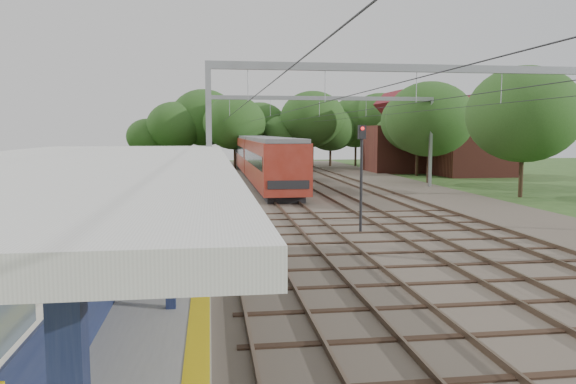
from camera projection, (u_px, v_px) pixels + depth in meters
ballast_bed at (345, 196)px, 37.80m from camera, size 18.00×90.00×0.10m
platform at (141, 247)px, 20.45m from camera, size 5.00×52.00×0.35m
yellow_stripe at (204, 240)px, 20.74m from camera, size 0.45×52.00×0.01m
station_building at (43, 230)px, 13.17m from camera, size 3.41×18.00×3.40m
canopy at (80, 164)px, 12.17m from camera, size 6.40×20.00×3.44m
rail_tracks at (308, 195)px, 37.44m from camera, size 11.80×88.00×0.15m
catenary_system at (355, 112)px, 32.48m from camera, size 17.22×88.00×7.00m
tree_band at (288, 127)px, 63.97m from camera, size 31.72×30.88×8.82m
house_near at (474, 146)px, 55.57m from camera, size 7.00×6.12×7.89m
house_far at (405, 142)px, 60.77m from camera, size 8.00×6.12×8.66m
person at (189, 242)px, 15.85m from camera, size 0.76×0.61×1.81m
bicycle at (151, 233)px, 19.05m from camera, size 2.03×1.05×1.17m
train at (260, 157)px, 50.20m from camera, size 2.92×36.32×3.83m
signal_post at (361, 164)px, 23.62m from camera, size 0.33×0.28×4.63m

